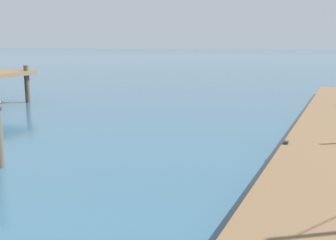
% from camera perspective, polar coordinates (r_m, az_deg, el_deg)
% --- Properties ---
extents(floating_dock, '(3.62, 23.59, 0.53)m').
position_cam_1_polar(floating_dock, '(16.34, 21.03, -0.04)').
color(floating_dock, brown).
rests_on(floating_dock, ground).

